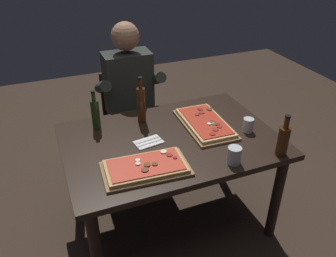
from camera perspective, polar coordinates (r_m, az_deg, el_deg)
name	(u,v)px	position (r m, az deg, el deg)	size (l,w,h in m)	color
ground_plane	(170,219)	(2.75, 0.40, -14.77)	(6.40, 6.40, 0.00)	#38281E
dining_table	(171,150)	(2.33, 0.46, -3.65)	(1.40, 0.96, 0.74)	black
pizza_rectangular_front	(146,167)	(2.00, -3.69, -6.44)	(0.52, 0.31, 0.05)	olive
pizza_rectangular_left	(205,123)	(2.43, 6.14, 0.90)	(0.31, 0.53, 0.05)	olive
wine_bottle_dark	(95,114)	(2.38, -11.92, 2.43)	(0.06, 0.06, 0.29)	#233819
oil_bottle_amber	(283,140)	(2.18, 18.52, -1.78)	(0.07, 0.07, 0.27)	#47230F
vinegar_bottle_green	(141,104)	(2.42, -4.45, 4.04)	(0.06, 0.06, 0.34)	#47230F
tumbler_near_camera	(248,125)	(2.40, 13.11, 0.57)	(0.07, 0.07, 0.10)	silver
tumbler_far_side	(234,155)	(2.07, 10.89, -4.38)	(0.08, 0.08, 0.11)	silver
napkin_cutlery_set	(149,142)	(2.24, -3.24, -2.27)	(0.19, 0.14, 0.01)	white
diner_chair	(128,116)	(3.09, -6.61, 2.11)	(0.44, 0.44, 0.87)	black
seated_diner	(130,95)	(2.87, -6.25, 5.51)	(0.53, 0.41, 1.33)	#23232D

